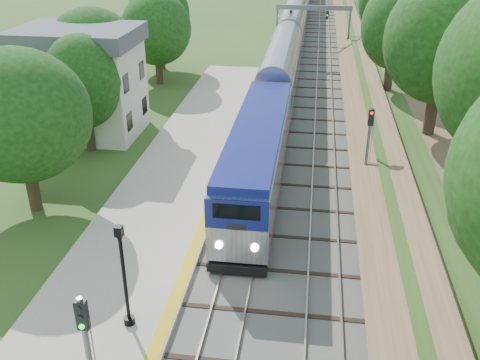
# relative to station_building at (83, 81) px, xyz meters

# --- Properties ---
(trackbed) EXTENTS (9.50, 170.00, 0.28)m
(trackbed) POSITION_rel_station_building_xyz_m (16.00, 30.00, -4.02)
(trackbed) COLOR #4C4944
(trackbed) RESTS_ON ground
(platform) EXTENTS (6.40, 68.00, 0.38)m
(platform) POSITION_rel_station_building_xyz_m (8.80, -14.00, -3.90)
(platform) COLOR #A89B88
(platform) RESTS_ON ground
(yellow_stripe) EXTENTS (0.55, 68.00, 0.01)m
(yellow_stripe) POSITION_rel_station_building_xyz_m (11.65, -14.00, -3.70)
(yellow_stripe) COLOR gold
(yellow_stripe) RESTS_ON platform
(embankment) EXTENTS (10.64, 170.00, 11.70)m
(embankment) POSITION_rel_station_building_xyz_m (24.35, 30.00, -2.14)
(embankment) COLOR brown
(embankment) RESTS_ON ground
(station_building) EXTENTS (8.60, 6.60, 8.00)m
(station_building) POSITION_rel_station_building_xyz_m (0.00, 0.00, 0.00)
(station_building) COLOR silver
(station_building) RESTS_ON ground
(signal_gantry) EXTENTS (8.40, 0.38, 6.20)m
(signal_gantry) POSITION_rel_station_building_xyz_m (16.47, 24.99, 0.73)
(signal_gantry) COLOR slate
(signal_gantry) RESTS_ON ground
(trees_behind_platform) EXTENTS (7.82, 53.32, 7.21)m
(trees_behind_platform) POSITION_rel_station_building_xyz_m (2.83, -9.33, 0.44)
(trees_behind_platform) COLOR #332316
(trees_behind_platform) RESTS_ON ground
(train) EXTENTS (2.89, 135.87, 4.25)m
(train) POSITION_rel_station_building_xyz_m (14.00, 50.20, -1.91)
(train) COLOR black
(train) RESTS_ON trackbed
(lamppost_far) EXTENTS (0.45, 0.45, 4.57)m
(lamppost_far) POSITION_rel_station_building_xyz_m (10.22, -20.72, -1.67)
(lamppost_far) COLOR black
(lamppost_far) RESTS_ON platform
(signal_platform) EXTENTS (0.33, 0.26, 5.57)m
(signal_platform) POSITION_rel_station_building_xyz_m (11.10, -25.96, -0.28)
(signal_platform) COLOR slate
(signal_platform) RESTS_ON platform
(signal_farside) EXTENTS (0.31, 0.25, 5.69)m
(signal_farside) POSITION_rel_station_building_xyz_m (20.20, -8.39, -0.49)
(signal_farside) COLOR slate
(signal_farside) RESTS_ON ground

